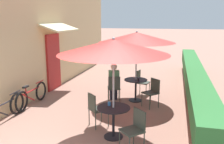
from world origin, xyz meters
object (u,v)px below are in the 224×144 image
Objects in this scene: cafe_chair_near_right at (96,107)px; bicycle_leaning at (4,110)px; cafe_chair_mid_left at (114,87)px; cafe_chair_mid_right at (152,90)px; coffee_cup_mid at (138,79)px; coffee_cup_near at (109,104)px; bicycle_second at (32,95)px; patio_table_mid at (136,86)px; patio_table_near at (113,116)px; cafe_chair_mid_back at (141,81)px; patio_umbrella_mid at (137,37)px; seated_patron_mid_left at (114,81)px; patio_umbrella_near at (114,47)px; cafe_chair_near_left at (135,127)px.

bicycle_leaning is (-2.42, -0.32, -0.18)m from cafe_chair_near_right.
cafe_chair_mid_left is 1.25m from cafe_chair_mid_right.
coffee_cup_mid reaches higher than bicycle_leaning.
coffee_cup_near is 0.05× the size of bicycle_second.
coffee_cup_near is 2.61m from patio_table_mid.
patio_table_near is at bearing -91.77° from patio_table_mid.
bicycle_second is (-3.63, -0.84, -0.19)m from cafe_chair_mid_right.
cafe_chair_mid_back is (0.16, 3.40, -0.00)m from patio_table_near.
cafe_chair_mid_back is at bearing 120.77° from cafe_chair_near_right.
cafe_chair_mid_left is (-0.58, 2.39, -0.00)m from patio_table_near.
cafe_chair_near_right is 0.36× the size of patio_umbrella_mid.
patio_umbrella_mid is at bearing 118.44° from cafe_chair_near_right.
patio_table_mid is at bearing -2.82° from seated_patron_mid_left.
patio_table_near is 2.69m from patio_table_mid.
cafe_chair_mid_left and cafe_chair_mid_right have the same top height.
coffee_cup_near is at bearing 5.60° from cafe_chair_near_right.
patio_umbrella_mid is 3.74m from bicycle_second.
cafe_chair_mid_back reaches higher than patio_table_mid.
cafe_chair_mid_left is at bearing 42.89° from bicycle_leaning.
patio_table_mid is 1.57m from patio_umbrella_mid.
patio_table_near is at bearing -26.09° from bicycle_second.
coffee_cup_near is at bearing -1.11° from bicycle_leaning.
seated_patron_mid_left is (-0.05, 2.05, 0.17)m from cafe_chair_near_right.
cafe_chair_mid_right is (0.79, 2.17, -0.25)m from coffee_cup_near.
patio_table_mid is (0.65, 2.24, 0.00)m from cafe_chair_near_right.
bicycle_leaning is (-3.07, -2.55, -0.18)m from patio_table_mid.
bicycle_leaning is (-2.87, 0.04, -0.43)m from coffee_cup_near.
bicycle_leaning is at bearing 177.47° from patio_table_near.
cafe_chair_near_right is at bearing -22.53° from bicycle_second.
patio_umbrella_near is at bearing 0.00° from patio_table_near.
bicycle_leaning is (-3.15, -3.27, -0.18)m from cafe_chair_mid_back.
cafe_chair_mid_right is at bearing -23.91° from cafe_chair_mid_left.
bicycle_leaning is (-3.07, -2.55, -1.75)m from patio_umbrella_mid.
patio_table_mid is at bearing 6.09° from cafe_chair_mid_left.
coffee_cup_near reaches higher than bicycle_leaning.
cafe_chair_mid_right is at bearing -36.28° from patio_table_mid.
cafe_chair_near_left is 1.00× the size of cafe_chair_near_right.
patio_table_mid is at bearing 6.09° from cafe_chair_mid_right.
cafe_chair_near_right is 1.00× the size of cafe_chair_mid_left.
cafe_chair_near_left reaches higher than patio_table_mid.
cafe_chair_mid_right is at bearing -47.53° from cafe_chair_near_left.
cafe_chair_mid_left is 9.67× the size of coffee_cup_mid.
cafe_chair_mid_back is at bearing 91.57° from coffee_cup_mid.
cafe_chair_mid_back is (0.28, 3.31, -0.25)m from coffee_cup_near.
cafe_chair_mid_back is (0.74, 1.01, 0.00)m from cafe_chair_mid_left.
cafe_chair_mid_back is 9.67× the size of coffee_cup_mid.
cafe_chair_near_right is 1.00× the size of cafe_chair_mid_right.
coffee_cup_near is at bearing -96.17° from seated_patron_mid_left.
cafe_chair_mid_left is 0.70× the size of seated_patron_mid_left.
seated_patron_mid_left is at bearing -23.70° from cafe_chair_near_left.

